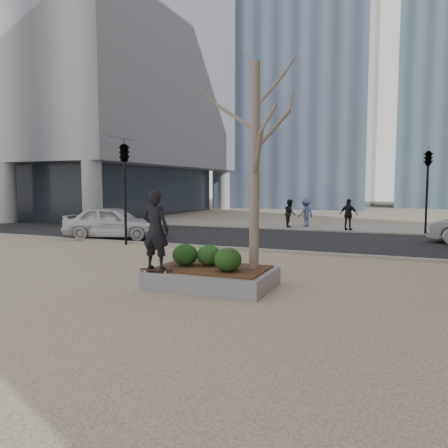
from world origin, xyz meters
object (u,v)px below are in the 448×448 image
at_px(skateboarder, 155,230).
at_px(police_car, 113,222).
at_px(planter, 212,278).
at_px(skateboard, 156,271).

relative_size(skateboarder, police_car, 0.42).
xyz_separation_m(planter, police_car, (-8.20, 7.01, 0.57)).
xyz_separation_m(planter, skateboarder, (-1.10, -0.88, 1.26)).
bearing_deg(skateboard, planter, 25.81).
xyz_separation_m(skateboard, police_car, (-7.10, 7.89, 0.30)).
relative_size(skateboard, police_car, 0.17).
bearing_deg(planter, skateboard, -141.34).
bearing_deg(police_car, skateboard, -152.65).
xyz_separation_m(skateboard, skateboarder, (0.00, 0.00, 0.99)).
height_order(planter, skateboard, skateboard).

